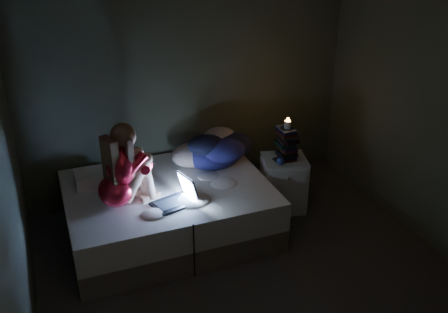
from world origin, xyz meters
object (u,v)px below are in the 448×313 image
laptop (173,192)px  candle (288,124)px  phone (280,161)px  nightstand (283,183)px  woman (113,168)px  bed (169,210)px

laptop → candle: size_ratio=4.75×
candle → phone: 0.40m
nightstand → woman: bearing=-158.8°
candle → woman: bearing=-173.0°
bed → candle: candle is taller
bed → candle: size_ratio=24.01×
woman → nightstand: 1.90m
laptop → phone: bearing=-2.2°
woman → candle: bearing=-11.8°
woman → laptop: bearing=-35.8°
woman → phone: (1.70, 0.15, -0.32)m
laptop → phone: size_ratio=2.71×
bed → phone: size_ratio=13.72×
bed → woman: bearing=-159.9°
laptop → nightstand: (1.31, 0.35, -0.37)m
bed → woman: size_ratio=2.47×
bed → candle: bearing=1.6°
candle → bed: bearing=-178.4°
candle → phone: (-0.10, -0.07, -0.38)m
laptop → nightstand: bearing=-0.7°
candle → nightstand: bearing=-138.3°
laptop → bed: bearing=68.1°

